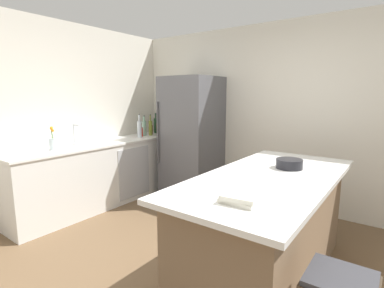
{
  "coord_description": "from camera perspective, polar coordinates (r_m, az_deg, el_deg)",
  "views": [
    {
      "loc": [
        1.45,
        -1.84,
        1.6
      ],
      "look_at": [
        -0.66,
        1.04,
        1.0
      ],
      "focal_mm": 27.24,
      "sensor_mm": 36.0,
      "label": 1
    }
  ],
  "objects": [
    {
      "name": "cookbook_stack",
      "position": [
        1.9,
        9.43,
        -10.48
      ],
      "size": [
        0.24,
        0.21,
        0.06
      ],
      "color": "silver",
      "rests_on": "kitchen_island"
    },
    {
      "name": "mixing_bowl",
      "position": [
        2.86,
        18.5,
        -3.69
      ],
      "size": [
        0.24,
        0.24,
        0.09
      ],
      "color": "black",
      "rests_on": "kitchen_island"
    },
    {
      "name": "hot_sauce_bottle",
      "position": [
        4.89,
        -9.87,
        2.4
      ],
      "size": [
        0.04,
        0.04,
        0.22
      ],
      "color": "red",
      "rests_on": "counter_run_left"
    },
    {
      "name": "wall_left",
      "position": [
        4.33,
        -28.52,
        4.41
      ],
      "size": [
        0.1,
        6.0,
        2.6
      ],
      "primitive_type": "cube",
      "color": "silver",
      "rests_on": "ground_plane"
    },
    {
      "name": "sink_faucet",
      "position": [
        4.25,
        -21.97,
        1.8
      ],
      "size": [
        0.15,
        0.05,
        0.3
      ],
      "color": "silver",
      "rests_on": "counter_run_left"
    },
    {
      "name": "olive_oil_bottle",
      "position": [
        5.0,
        -8.14,
        3.2
      ],
      "size": [
        0.06,
        0.06,
        0.35
      ],
      "color": "olive",
      "rests_on": "counter_run_left"
    },
    {
      "name": "wine_bottle",
      "position": [
        5.3,
        -7.1,
        3.68
      ],
      "size": [
        0.07,
        0.07,
        0.36
      ],
      "color": "#19381E",
      "rests_on": "counter_run_left"
    },
    {
      "name": "refrigerator",
      "position": [
        4.59,
        -0.05,
        1.26
      ],
      "size": [
        0.79,
        0.79,
        1.88
      ],
      "color": "#56565B",
      "rests_on": "ground_plane"
    },
    {
      "name": "counter_run_left",
      "position": [
        4.54,
        -17.05,
        -5.42
      ],
      "size": [
        0.65,
        2.73,
        0.92
      ],
      "color": "silver",
      "rests_on": "ground_plane"
    },
    {
      "name": "ground_plane",
      "position": [
        2.84,
        -1.88,
        -24.78
      ],
      "size": [
        7.2,
        7.2,
        0.0
      ],
      "primitive_type": "plane",
      "color": "brown"
    },
    {
      "name": "wall_rear",
      "position": [
        4.35,
        16.72,
        5.18
      ],
      "size": [
        6.0,
        0.1,
        2.6
      ],
      "primitive_type": "cube",
      "color": "silver",
      "rests_on": "ground_plane"
    },
    {
      "name": "flower_vase",
      "position": [
        4.03,
        -25.59,
        0.24
      ],
      "size": [
        0.09,
        0.09,
        0.3
      ],
      "color": "silver",
      "rests_on": "counter_run_left"
    },
    {
      "name": "kitchen_island",
      "position": [
        2.73,
        14.55,
        -15.27
      ],
      "size": [
        0.98,
        2.12,
        0.93
      ],
      "color": "#7A6047",
      "rests_on": "ground_plane"
    },
    {
      "name": "gin_bottle",
      "position": [
        4.99,
        -9.35,
        3.19
      ],
      "size": [
        0.07,
        0.07,
        0.34
      ],
      "color": "#8CB79E",
      "rests_on": "counter_run_left"
    },
    {
      "name": "soda_bottle",
      "position": [
        4.78,
        -10.25,
        2.96
      ],
      "size": [
        0.07,
        0.07,
        0.38
      ],
      "color": "silver",
      "rests_on": "counter_run_left"
    },
    {
      "name": "syrup_bottle",
      "position": [
        5.14,
        -8.08,
        2.87
      ],
      "size": [
        0.07,
        0.07,
        0.22
      ],
      "color": "#5B3319",
      "rests_on": "counter_run_left"
    },
    {
      "name": "vinegar_bottle",
      "position": [
        5.15,
        -6.68,
        3.1
      ],
      "size": [
        0.05,
        0.05,
        0.25
      ],
      "color": "#994C23",
      "rests_on": "counter_run_left"
    }
  ]
}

